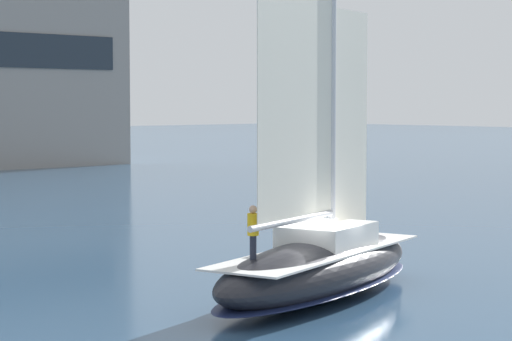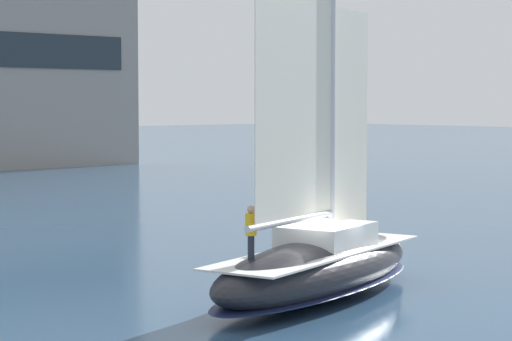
{
  "view_description": "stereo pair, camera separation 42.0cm",
  "coord_description": "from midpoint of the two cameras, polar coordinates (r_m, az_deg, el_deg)",
  "views": [
    {
      "loc": [
        -22.96,
        -22.14,
        6.31
      ],
      "look_at": [
        0.0,
        3.0,
        3.99
      ],
      "focal_mm": 70.0,
      "sensor_mm": 36.0,
      "label": 1
    },
    {
      "loc": [
        -22.65,
        -22.42,
        6.31
      ],
      "look_at": [
        0.0,
        3.0,
        3.99
      ],
      "focal_mm": 70.0,
      "sensor_mm": 36.0,
      "label": 2
    }
  ],
  "objects": [
    {
      "name": "ground_plane",
      "position": [
        32.5,
        3.22,
        -7.31
      ],
      "size": [
        400.0,
        400.0,
        0.0
      ],
      "primitive_type": "plane",
      "color": "#2D4C6B"
    },
    {
      "name": "sailboat_main",
      "position": [
        32.3,
        3.25,
        -5.17
      ],
      "size": [
        11.96,
        6.31,
        15.82
      ],
      "color": "#232328",
      "rests_on": "ground"
    }
  ]
}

